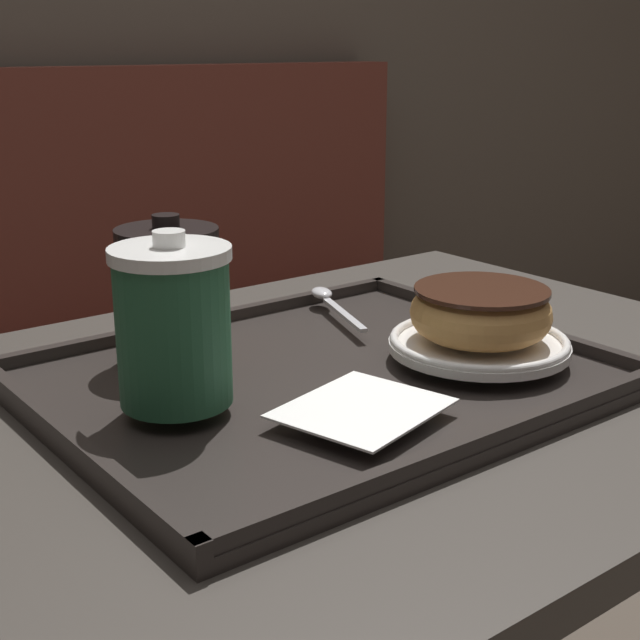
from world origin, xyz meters
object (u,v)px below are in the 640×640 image
Objects in this scene: coffee_cup_rear at (169,288)px; spoon at (328,299)px; donut_chocolate_glazed at (481,312)px; coffee_cup_front at (176,326)px.

coffee_cup_rear reaches higher than spoon.
donut_chocolate_glazed is at bearing -156.68° from spoon.
coffee_cup_front is 1.10× the size of coffee_cup_rear.
coffee_cup_rear reaches higher than donut_chocolate_glazed.
donut_chocolate_glazed is 0.89× the size of spoon.
spoon is (-0.01, 0.21, -0.03)m from donut_chocolate_glazed.
coffee_cup_rear is 0.86× the size of spoon.
spoon is at bearing 29.40° from coffee_cup_front.
donut_chocolate_glazed reaches higher than spoon.
donut_chocolate_glazed is (0.28, -0.06, -0.03)m from coffee_cup_front.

